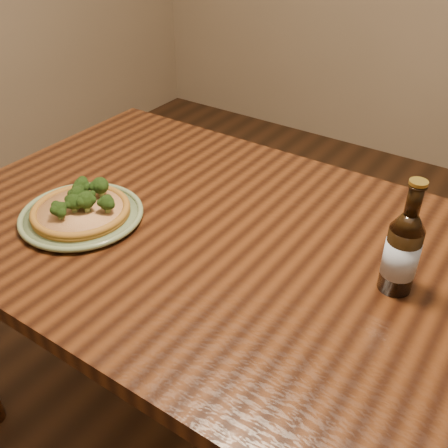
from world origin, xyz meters
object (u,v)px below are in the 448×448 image
Objects in this scene: table at (260,280)px; plate at (82,215)px; beer_bottle at (402,251)px; pizza at (82,208)px.

table is 5.41× the size of plate.
plate is at bearing -151.44° from beer_bottle.
beer_bottle reaches higher than plate.
plate is 0.73m from beer_bottle.
plate is at bearing -161.02° from table.
plate is 1.20× the size of beer_bottle.
table is at bearing 18.98° from plate.
pizza is 0.73m from beer_bottle.
beer_bottle is (0.71, 0.18, 0.06)m from pizza.
plate is 1.26× the size of pizza.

